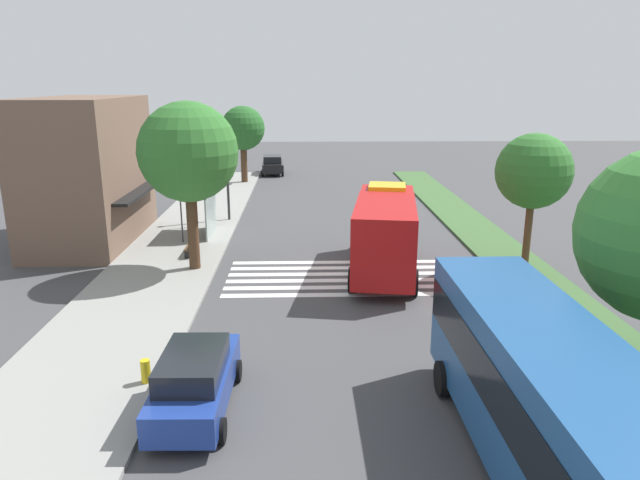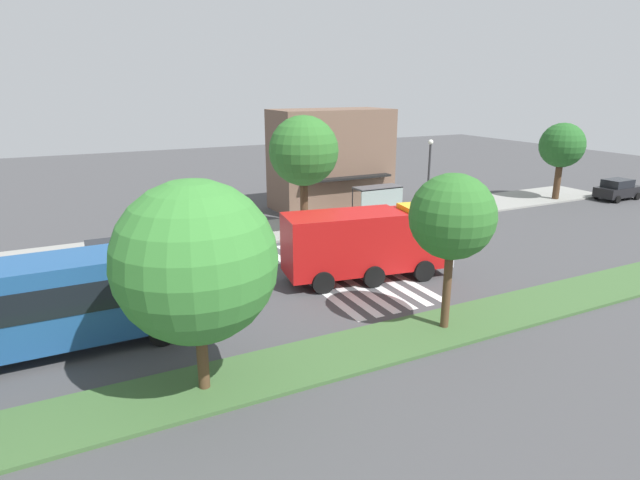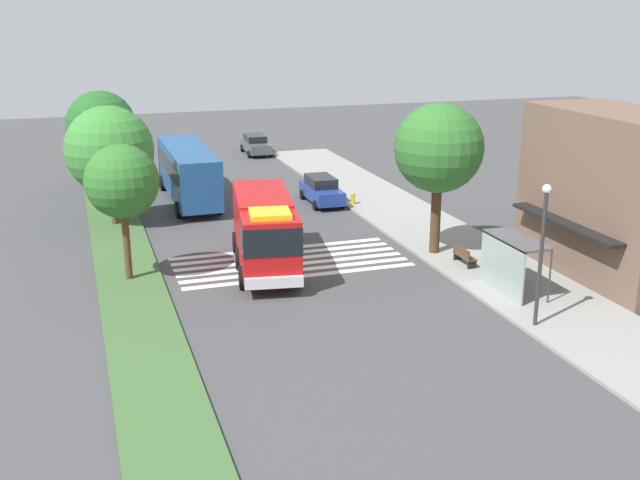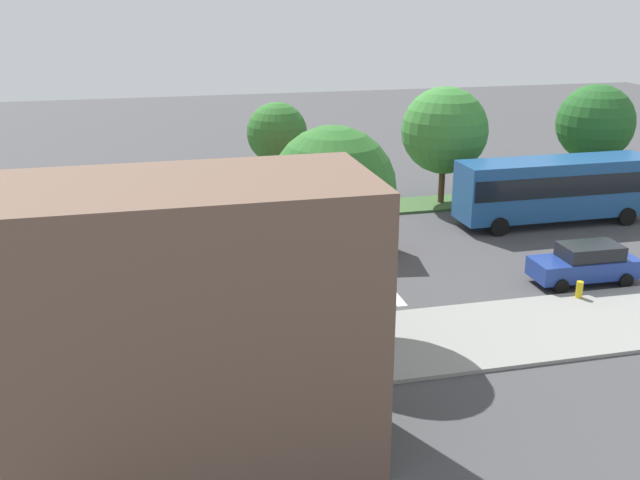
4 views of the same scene
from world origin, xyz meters
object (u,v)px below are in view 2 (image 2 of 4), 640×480
bus_stop_shelter (380,197)px  fire_hydrant (138,251)px  bench_near_shelter (331,221)px  parked_car_mid (117,256)px  transit_bus (44,300)px  fire_truck (371,240)px  sidewalk_tree_far_west (304,151)px  street_lamp (429,172)px  sidewalk_tree_center (562,146)px  parked_car_east (618,189)px  median_tree_west (196,262)px  median_tree_center (452,217)px

bus_stop_shelter → fire_hydrant: (-16.98, -1.00, -1.40)m
bench_near_shelter → fire_hydrant: 13.02m
parked_car_mid → transit_bus: bearing=-110.2°
fire_truck → transit_bus: fire_truck is taller
sidewalk_tree_far_west → transit_bus: bearing=-145.8°
street_lamp → sidewalk_tree_center: size_ratio=0.89×
parked_car_mid → parked_car_east: size_ratio=1.08×
parked_car_mid → transit_bus: (-3.20, -8.15, 1.23)m
fire_truck → parked_car_east: (29.48, 6.72, -1.12)m
bench_near_shelter → median_tree_west: bearing=-129.3°
bench_near_shelter → median_tree_west: median_tree_west is taller
fire_truck → median_tree_west: 12.52m
median_tree_center → parked_car_mid: bearing=130.4°
transit_bus → street_lamp: 27.04m
sidewalk_tree_far_west → parked_car_mid: bearing=-169.7°
sidewalk_tree_center → fire_hydrant: (-34.83, -0.50, -4.21)m
bus_stop_shelter → street_lamp: bearing=-14.0°
bench_near_shelter → street_lamp: 8.22m
sidewalk_tree_far_west → fire_hydrant: (-10.74, -0.50, -5.06)m
parked_car_east → street_lamp: bearing=172.6°
fire_truck → transit_bus: size_ratio=0.82×
fire_hydrant → street_lamp: bearing=0.3°
sidewalk_tree_far_west → fire_hydrant: sidewalk_tree_far_west is taller
transit_bus → median_tree_west: size_ratio=1.58×
bus_stop_shelter → parked_car_east: bearing=-6.7°
fire_truck → median_tree_west: (-10.43, -6.48, 2.44)m
transit_bus → fire_hydrant: size_ratio=15.60×
parked_car_east → fire_hydrant: bearing=175.5°
fire_truck → parked_car_mid: fire_truck is taller
parked_car_mid → sidewalk_tree_center: bearing=4.7°
fire_truck → bus_stop_shelter: fire_truck is taller
sidewalk_tree_center → fire_hydrant: 35.09m
fire_truck → bench_near_shelter: bearing=83.5°
fire_truck → sidewalk_tree_center: (24.43, 8.92, 2.66)m
fire_truck → street_lamp: (10.19, 8.52, 1.53)m
street_lamp → median_tree_west: (-20.63, -15.00, 0.92)m
median_tree_west → median_tree_center: size_ratio=1.09×
parked_car_mid → parked_car_east: bearing=1.2°
transit_bus → sidewalk_tree_center: 40.76m
bench_near_shelter → median_tree_center: size_ratio=0.25×
median_tree_center → fire_hydrant: (-9.92, 14.90, -4.27)m
parked_car_mid → median_tree_center: bearing=-48.4°
sidewalk_tree_far_west → sidewalk_tree_center: bearing=0.0°
parked_car_mid → median_tree_center: size_ratio=0.74×
bus_stop_shelter → bench_near_shelter: bus_stop_shelter is taller
street_lamp → sidewalk_tree_center: (14.24, 0.40, 1.13)m
median_tree_center → sidewalk_tree_far_west: bearing=87.0°
street_lamp → parked_car_east: bearing=-5.3°
parked_car_mid → median_tree_west: 13.74m
transit_bus → sidewalk_tree_far_west: size_ratio=1.42×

